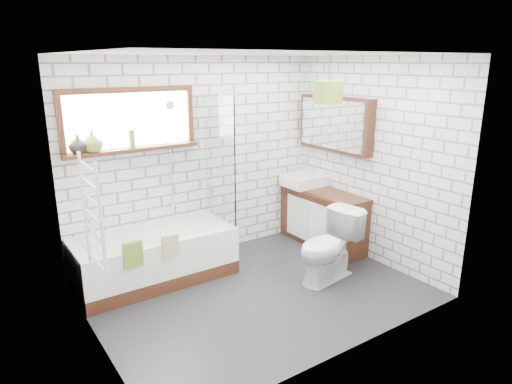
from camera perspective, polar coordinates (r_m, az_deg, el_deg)
floor at (r=5.11m, az=0.27°, el=-12.43°), size 3.40×2.60×0.01m
ceiling at (r=4.49m, az=0.31°, el=16.98°), size 3.40×2.60×0.01m
wall_back at (r=5.74m, az=-7.15°, el=4.04°), size 3.40×0.01×2.50m
wall_front at (r=3.69m, az=11.88°, el=-3.00°), size 3.40×0.01×2.50m
wall_left at (r=3.97m, az=-20.42°, el=-2.32°), size 0.01×2.60×2.50m
wall_right at (r=5.76m, az=14.42°, el=3.71°), size 0.01×2.60×2.50m
window at (r=5.28m, az=-15.44°, el=8.61°), size 1.52×0.16×0.68m
towel_radiator at (r=4.00m, az=-19.73°, el=-2.89°), size 0.06×0.52×1.00m
mirror_cabinet at (r=6.04m, az=9.86°, el=8.39°), size 0.16×1.20×0.70m
shower_riser at (r=5.51m, az=-10.67°, el=4.45°), size 0.02×0.02×1.30m
bathtub at (r=5.37m, az=-12.52°, el=-7.89°), size 1.77×0.78×0.57m
shower_screen at (r=5.41m, az=-4.66°, el=4.18°), size 0.02×0.72×1.50m
towel_green at (r=4.81m, az=-15.13°, el=-7.52°), size 0.20×0.05×0.27m
towel_beige at (r=4.95m, az=-10.66°, el=-6.57°), size 0.18×0.05×0.24m
vanity at (r=6.25m, az=8.30°, el=-3.23°), size 0.43×1.35×0.77m
basin at (r=6.32m, az=5.99°, el=1.45°), size 0.51×0.45×0.15m
tap at (r=6.41m, az=7.10°, el=2.13°), size 0.03×0.03×0.16m
toilet at (r=5.27m, az=9.09°, el=-6.75°), size 0.57×0.86×0.81m
vase_olive at (r=5.15m, az=-19.76°, el=5.74°), size 0.25×0.25×0.22m
vase_dark at (r=5.12m, az=-21.34°, el=5.37°), size 0.23×0.23×0.20m
bottle at (r=5.28m, az=-15.22°, el=6.21°), size 0.08×0.08×0.20m
pendant at (r=5.22m, az=8.99°, el=12.22°), size 0.33×0.33×0.24m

